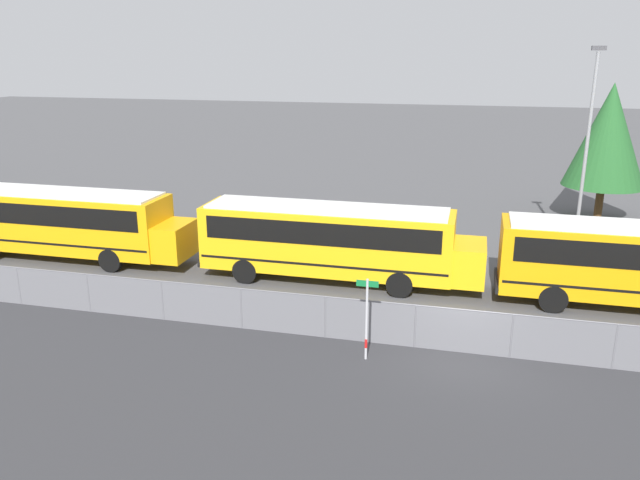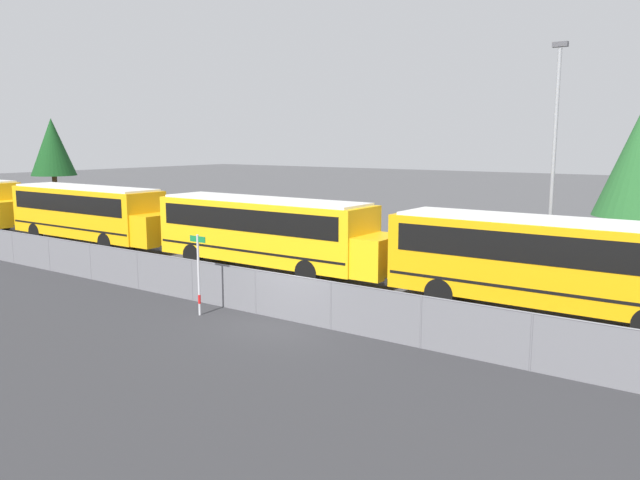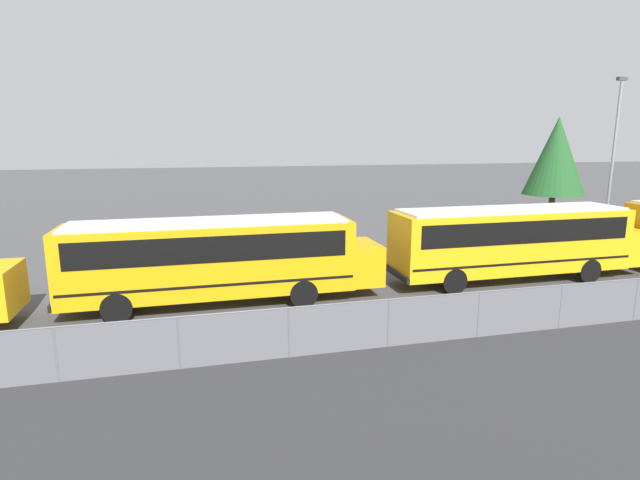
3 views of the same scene
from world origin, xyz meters
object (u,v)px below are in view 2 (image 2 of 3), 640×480
Objects in this scene: light_pole at (554,154)px; school_bus_3 at (267,229)px; school_bus_4 at (556,259)px; tree_0 at (52,147)px; school_bus_2 at (88,210)px; street_sign at (199,273)px.

school_bus_3 is at bearing -150.62° from light_pole.
school_bus_4 is 1.53× the size of tree_0.
light_pole is at bearing 14.49° from school_bus_2.
school_bus_4 is at bearing 0.05° from school_bus_2.
tree_0 is (-47.73, 11.92, 3.25)m from school_bus_4.
school_bus_3 is 12.47m from light_pole.
school_bus_3 is 1.23× the size of light_pole.
school_bus_2 is 24.34m from light_pole.
light_pole reaches higher than school_bus_3.
street_sign is at bearing -121.97° from light_pole.
tree_0 is at bearing 172.66° from light_pole.
light_pole is (23.35, 6.03, 3.29)m from school_bus_2.
school_bus_2 is at bearing -179.42° from school_bus_3.
tree_0 is at bearing 154.07° from street_sign.
school_bus_4 is at bearing -14.03° from tree_0.
school_bus_4 is (25.22, 0.02, 0.00)m from school_bus_2.
school_bus_2 is 16.83m from street_sign.
school_bus_2 and school_bus_4 have the same top height.
light_pole is 1.24× the size of tree_0.
school_bus_2 is 1.00× the size of school_bus_4.
school_bus_2 is 1.00× the size of school_bus_3.
street_sign is 42.43m from tree_0.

